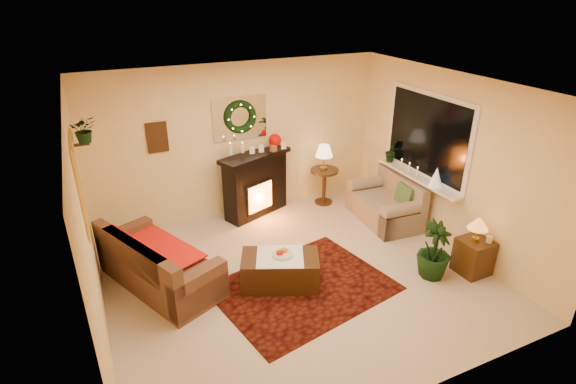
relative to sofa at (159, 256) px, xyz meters
name	(u,v)px	position (x,y,z in m)	size (l,w,h in m)	color
floor	(299,277)	(1.74, -0.65, -0.43)	(5.00, 5.00, 0.00)	beige
ceiling	(301,89)	(1.74, -0.65, 2.17)	(5.00, 5.00, 0.00)	white
wall_back	(240,141)	(1.74, 1.60, 0.87)	(5.00, 5.00, 0.00)	#EFD88C
wall_front	(416,292)	(1.74, -2.90, 0.87)	(5.00, 5.00, 0.00)	#EFD88C
wall_left	(87,234)	(-0.76, -0.65, 0.87)	(4.50, 4.50, 0.00)	#EFD88C
wall_right	(451,162)	(4.24, -0.65, 0.87)	(4.50, 4.50, 0.00)	#EFD88C
area_rug	(303,287)	(1.69, -0.90, -0.42)	(2.22, 1.66, 0.01)	#510C13
sofa	(159,256)	(0.00, 0.00, 0.00)	(0.80, 1.83, 0.79)	brown
red_throw	(155,250)	(-0.02, 0.12, 0.03)	(0.77, 1.26, 0.02)	red
fireplace	(255,185)	(1.91, 1.39, 0.12)	(1.15, 0.36, 1.05)	black
poinsettia	(275,140)	(2.29, 1.40, 0.87)	(0.21, 0.21, 0.21)	#C10500
mantel_candle_a	(230,149)	(1.50, 1.40, 0.83)	(0.07, 0.07, 0.20)	#FFF9CE
mantel_candle_b	(242,148)	(1.69, 1.37, 0.83)	(0.06, 0.06, 0.17)	#FFEECA
mantel_mirror	(240,118)	(1.74, 1.58, 1.27)	(0.92, 0.02, 0.72)	white
wreath	(241,117)	(1.74, 1.54, 1.29)	(0.55, 0.55, 0.11)	#194719
wall_art	(157,137)	(0.39, 1.58, 1.12)	(0.32, 0.03, 0.48)	#381E11
gold_mirror	(80,184)	(-0.74, -0.35, 1.32)	(0.03, 0.84, 1.00)	gold
hanging_plant	(87,142)	(-0.60, 0.40, 1.54)	(0.33, 0.28, 0.36)	#194719
loveseat	(385,198)	(3.80, 0.23, -0.01)	(0.77, 1.33, 0.77)	gray
window_frame	(427,136)	(4.23, -0.10, 1.12)	(0.03, 1.86, 1.36)	white
window_glass	(426,136)	(4.21, -0.10, 1.12)	(0.02, 1.70, 1.22)	black
window_sill	(417,177)	(4.12, -0.10, 0.44)	(0.22, 1.86, 0.04)	white
mini_tree	(436,177)	(4.10, -0.54, 0.61)	(0.21, 0.21, 0.32)	silver
sill_plant	(392,151)	(4.13, 0.61, 0.66)	(0.27, 0.22, 0.50)	#27542E
side_table_round	(324,187)	(3.19, 1.25, -0.10)	(0.51, 0.51, 0.66)	#372117
lamp_cream	(324,158)	(3.17, 1.25, 0.45)	(0.31, 0.31, 0.48)	#FFDA98
end_table_square	(474,255)	(4.00, -1.56, -0.16)	(0.41, 0.41, 0.51)	black
lamp_tiffany	(478,226)	(3.97, -1.56, 0.32)	(0.28, 0.28, 0.40)	#F8A044
coffee_table	(280,271)	(1.45, -0.68, -0.22)	(1.02, 0.56, 0.43)	black
fruit_bowl	(282,255)	(1.48, -0.69, 0.02)	(0.27, 0.27, 0.06)	silver
floor_palm	(435,248)	(3.43, -1.40, 0.02)	(1.37, 1.37, 2.45)	#24522C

